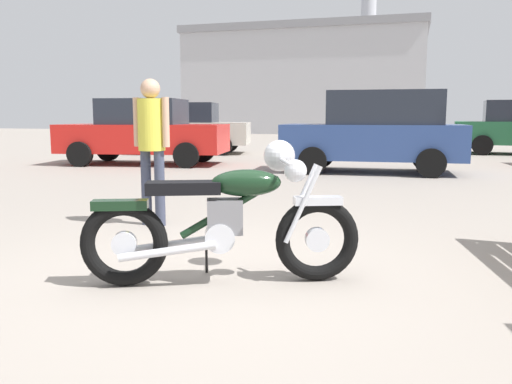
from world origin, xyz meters
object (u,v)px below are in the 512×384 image
at_px(dark_sedan_left, 144,132).
at_px(red_hatchback_near, 376,131).
at_px(blue_hatchback_right, 186,128).
at_px(vintage_motorcycle, 229,218).
at_px(bystander, 152,136).

distance_m(dark_sedan_left, red_hatchback_near, 5.89).
bearing_deg(red_hatchback_near, blue_hatchback_right, -36.91).
bearing_deg(vintage_motorcycle, blue_hatchback_right, 93.49).
bearing_deg(dark_sedan_left, red_hatchback_near, 167.73).
bearing_deg(blue_hatchback_right, vintage_motorcycle, 103.10).
xyz_separation_m(blue_hatchback_right, red_hatchback_near, (6.42, -4.41, 0.08)).
bearing_deg(red_hatchback_near, bystander, 69.63).
bearing_deg(bystander, blue_hatchback_right, 27.58).
bearing_deg(blue_hatchback_right, dark_sedan_left, 86.37).
relative_size(dark_sedan_left, blue_hatchback_right, 0.99).
height_order(vintage_motorcycle, red_hatchback_near, red_hatchback_near).
height_order(dark_sedan_left, red_hatchback_near, red_hatchback_near).
xyz_separation_m(bystander, blue_hatchback_right, (-4.30, 10.97, -0.18)).
bearing_deg(blue_hatchback_right, red_hatchback_near, 134.06).
xyz_separation_m(vintage_motorcycle, bystander, (-1.52, 1.77, 0.53)).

